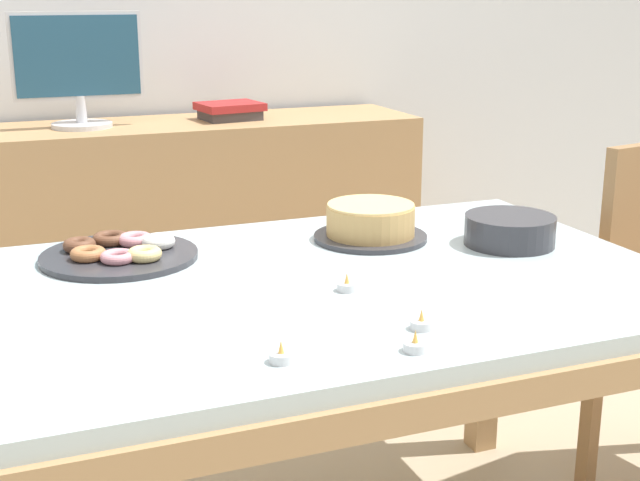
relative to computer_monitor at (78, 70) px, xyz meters
name	(u,v)px	position (x,y,z in m)	size (l,w,h in m)	color
dining_table	(319,320)	(0.28, -1.44, -0.41)	(1.52, 1.01, 0.75)	silver
sideboard	(172,244)	(0.28, 0.00, -0.63)	(1.78, 0.44, 0.88)	tan
computer_monitor	(78,70)	(0.00, 0.00, 0.00)	(0.42, 0.20, 0.38)	silver
book_stack	(230,111)	(0.51, 0.00, -0.16)	(0.23, 0.20, 0.06)	#3F3838
cake_chocolate_round	(371,223)	(0.51, -1.20, -0.28)	(0.27, 0.27, 0.09)	#333338
pastry_platter	(120,252)	(-0.07, -1.14, -0.30)	(0.35, 0.35, 0.04)	#333338
plate_stack	(510,230)	(0.79, -1.36, -0.28)	(0.21, 0.21, 0.07)	#333338
tealight_near_cakes	(421,324)	(0.35, -1.76, -0.31)	(0.04, 0.04, 0.04)	silver
tealight_centre	(347,286)	(0.31, -1.52, -0.31)	(0.04, 0.04, 0.04)	silver
tealight_left_edge	(281,356)	(0.07, -1.81, -0.31)	(0.04, 0.04, 0.04)	silver
tealight_right_edge	(415,346)	(0.29, -1.85, -0.31)	(0.04, 0.04, 0.04)	silver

